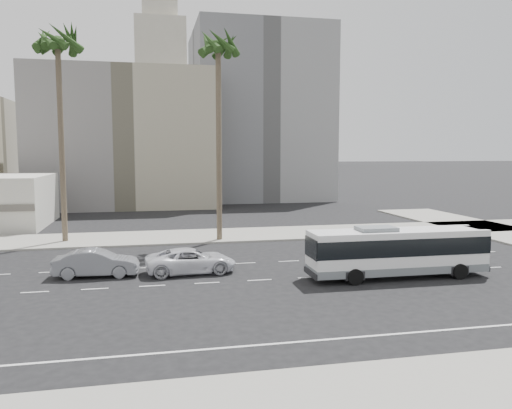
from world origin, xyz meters
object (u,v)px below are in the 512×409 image
object	(u,v)px
palm_mid	(58,47)
city_bus	(397,250)
car_b	(96,263)
car_a	(191,261)
palm_near	(218,51)

from	to	relation	value
palm_mid	city_bus	bearing A→B (deg)	-37.50
city_bus	car_b	size ratio (longest dim) A/B	2.17
car_a	palm_near	bearing A→B (deg)	-21.04
car_a	car_b	world-z (taller)	car_b
palm_near	palm_mid	distance (m)	12.43
car_a	palm_near	xyz separation A→B (m)	(3.19, 10.56, 14.52)
car_b	palm_near	bearing A→B (deg)	-36.56
city_bus	car_a	bearing A→B (deg)	163.50
city_bus	car_b	world-z (taller)	city_bus
city_bus	palm_mid	distance (m)	29.62
palm_mid	palm_near	bearing A→B (deg)	-8.51
palm_near	palm_mid	size ratio (longest dim) A/B	0.99
palm_near	palm_mid	xyz separation A→B (m)	(-12.30, 1.84, 0.12)
car_a	palm_near	size ratio (longest dim) A/B	0.32
palm_near	car_a	bearing A→B (deg)	-106.81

